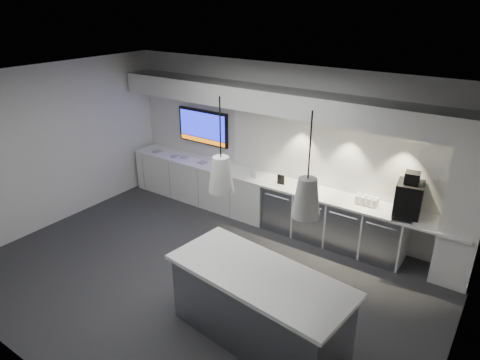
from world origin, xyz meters
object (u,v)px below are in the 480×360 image
Objects in this scene: bin at (190,288)px; coffee_machine at (409,198)px; wall_tv at (203,127)px; island at (259,306)px.

bin is 3.61m from coffee_machine.
bin is at bearing -137.37° from coffee_machine.
wall_tv is 2.84× the size of bin.
island is 3.01m from coffee_machine.
bin is 0.62× the size of coffee_machine.
island is 1.22m from bin.
wall_tv reaches higher than coffee_machine.
wall_tv reaches higher than island.
wall_tv is 3.86m from bin.
coffee_machine is (2.19, 2.69, 0.97)m from bin.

